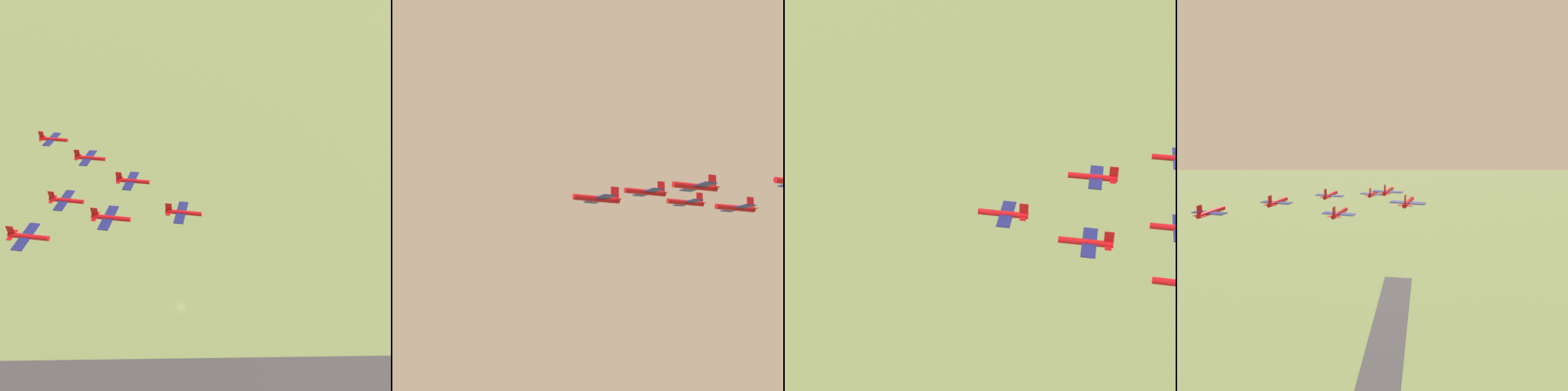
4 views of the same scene
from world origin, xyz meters
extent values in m
cylinder|color=#B20C14|center=(38.24, 16.04, 101.72)|extent=(3.06, 11.06, 1.34)
cube|color=navy|center=(38.36, 15.32, 101.72)|extent=(10.59, 4.51, 0.22)
cube|color=#B20C14|center=(38.95, 11.58, 103.40)|extent=(0.48, 1.96, 2.69)
cube|color=#B20C14|center=(38.95, 11.58, 101.72)|extent=(4.07, 1.94, 0.15)
cylinder|color=#B20C14|center=(30.45, -3.82, 104.04)|extent=(3.06, 11.06, 1.34)
cube|color=navy|center=(30.57, -4.55, 104.04)|extent=(10.59, 4.51, 0.22)
cube|color=#B20C14|center=(31.16, -8.28, 105.72)|extent=(0.48, 1.96, 2.69)
cube|color=#B20C14|center=(31.16, -8.28, 104.04)|extent=(4.07, 1.94, 0.15)
cylinder|color=#B20C14|center=(51.82, -0.42, 106.66)|extent=(3.06, 11.06, 1.34)
cube|color=navy|center=(51.94, -1.14, 106.66)|extent=(10.59, 4.51, 0.22)
cube|color=#B20C14|center=(52.53, -4.88, 108.34)|extent=(0.48, 1.96, 2.69)
cube|color=#B20C14|center=(52.53, -4.88, 106.66)|extent=(4.07, 1.94, 0.15)
camera|label=1|loc=(121.38, 45.13, 174.98)|focal=35.00mm
camera|label=2|loc=(-117.17, 63.61, 71.35)|focal=70.00mm
camera|label=3|loc=(-93.92, -25.33, 192.19)|focal=70.00mm
camera|label=4|loc=(103.38, -119.26, 131.16)|focal=35.00mm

